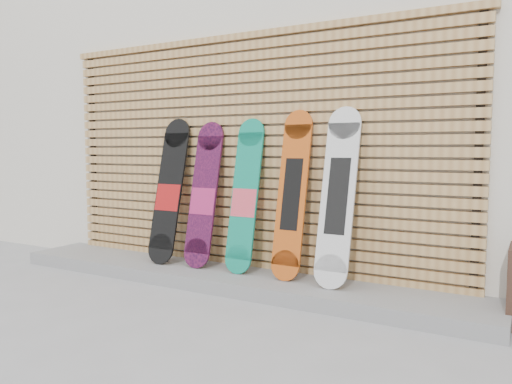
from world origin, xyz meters
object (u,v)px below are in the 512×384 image
at_px(snowboard_0, 169,191).
at_px(snowboard_2, 245,196).
at_px(snowboard_4, 338,196).
at_px(snowboard_1, 204,195).
at_px(snowboard_3, 292,194).

bearing_deg(snowboard_0, snowboard_2, 1.83).
bearing_deg(snowboard_4, snowboard_2, 178.36).
bearing_deg(snowboard_4, snowboard_0, -179.95).
xyz_separation_m(snowboard_1, snowboard_2, (0.45, 0.00, 0.01)).
xyz_separation_m(snowboard_0, snowboard_4, (1.74, 0.00, 0.04)).
xyz_separation_m(snowboard_1, snowboard_4, (1.34, -0.02, 0.06)).
relative_size(snowboard_0, snowboard_2, 1.02).
relative_size(snowboard_1, snowboard_3, 0.95).
bearing_deg(snowboard_0, snowboard_3, 1.15).
distance_m(snowboard_0, snowboard_2, 0.85).
xyz_separation_m(snowboard_3, snowboard_4, (0.42, -0.03, 0.01)).
bearing_deg(snowboard_2, snowboard_0, -178.17).
bearing_deg(snowboard_2, snowboard_4, -1.64).
distance_m(snowboard_0, snowboard_1, 0.40).
height_order(snowboard_0, snowboard_2, snowboard_0).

